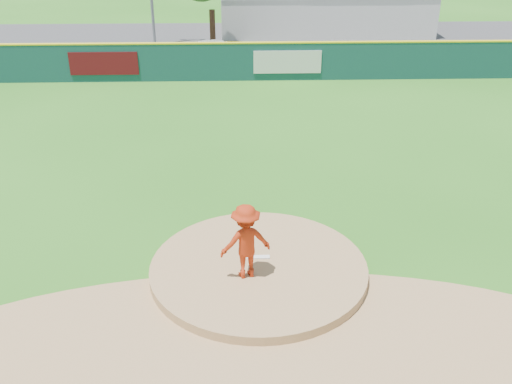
{
  "coord_description": "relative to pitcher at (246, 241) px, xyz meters",
  "views": [
    {
      "loc": [
        -0.47,
        -12.07,
        8.35
      ],
      "look_at": [
        0.0,
        2.0,
        1.3
      ],
      "focal_mm": 40.0,
      "sensor_mm": 36.0,
      "label": 1
    }
  ],
  "objects": [
    {
      "name": "van",
      "position": [
        -1.09,
        21.13,
        -0.42
      ],
      "size": [
        5.71,
        2.96,
        1.54
      ],
      "primitive_type": "imported",
      "rotation": [
        0.0,
        0.0,
        1.65
      ],
      "color": "white",
      "rests_on": "parking_lot"
    },
    {
      "name": "pool_building_grp",
      "position": [
        6.33,
        32.44,
        0.46
      ],
      "size": [
        15.2,
        8.2,
        3.31
      ],
      "color": "silver",
      "rests_on": "ground"
    },
    {
      "name": "parking_lot",
      "position": [
        0.33,
        27.44,
        -1.2
      ],
      "size": [
        44.0,
        16.0,
        0.02
      ],
      "primitive_type": "cube",
      "color": "#38383A",
      "rests_on": "ground"
    },
    {
      "name": "pitchers_mound",
      "position": [
        0.33,
        0.44,
        -1.21
      ],
      "size": [
        5.5,
        5.5,
        0.5
      ],
      "primitive_type": "cylinder",
      "color": "#9E774C",
      "rests_on": "ground"
    },
    {
      "name": "ground",
      "position": [
        0.33,
        0.44,
        -1.21
      ],
      "size": [
        120.0,
        120.0,
        0.0
      ],
      "primitive_type": "plane",
      "color": "#286B19",
      "rests_on": "ground"
    },
    {
      "name": "pitcher",
      "position": [
        0.0,
        0.0,
        0.0
      ],
      "size": [
        1.38,
        1.01,
        1.92
      ],
      "primitive_type": "imported",
      "rotation": [
        0.0,
        0.0,
        3.4
      ],
      "color": "#A9280E",
      "rests_on": "pitchers_mound"
    },
    {
      "name": "infield_dirt_arc",
      "position": [
        0.33,
        -2.56,
        -1.2
      ],
      "size": [
        15.4,
        15.4,
        0.01
      ],
      "primitive_type": "cylinder",
      "color": "#9E774C",
      "rests_on": "ground"
    },
    {
      "name": "outfield_fence",
      "position": [
        0.33,
        18.44,
        -0.12
      ],
      "size": [
        40.0,
        0.14,
        2.07
      ],
      "color": "#123C3C",
      "rests_on": "ground"
    },
    {
      "name": "fence_banners",
      "position": [
        -2.31,
        18.36,
        -0.21
      ],
      "size": [
        13.27,
        0.04,
        1.2
      ],
      "color": "#510B11",
      "rests_on": "ground"
    },
    {
      "name": "pitching_rubber",
      "position": [
        0.33,
        0.74,
        -0.94
      ],
      "size": [
        0.6,
        0.15,
        0.04
      ],
      "primitive_type": "cube",
      "color": "white",
      "rests_on": "pitchers_mound"
    }
  ]
}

